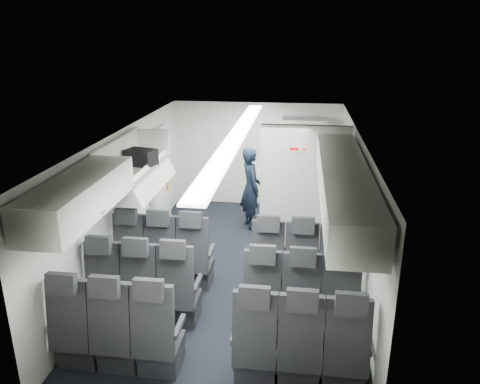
% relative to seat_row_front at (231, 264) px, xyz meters
% --- Properties ---
extents(cabin_shell, '(3.41, 6.01, 2.16)m').
position_rel_seat_row_front_xyz_m(cabin_shell, '(0.00, 0.53, 0.72)').
color(cabin_shell, black).
rests_on(cabin_shell, ground).
extents(seat_row_front, '(3.33, 0.56, 1.24)m').
position_rel_seat_row_front_xyz_m(seat_row_front, '(0.00, 0.00, 0.00)').
color(seat_row_front, '#27272A').
rests_on(seat_row_front, cabin_shell).
extents(seat_row_mid, '(3.33, 0.56, 1.24)m').
position_rel_seat_row_front_xyz_m(seat_row_mid, '(0.00, -0.90, 0.00)').
color(seat_row_mid, '#27272A').
rests_on(seat_row_mid, cabin_shell).
extents(seat_row_rear, '(3.33, 0.56, 1.24)m').
position_rel_seat_row_front_xyz_m(seat_row_rear, '(0.00, -1.80, 0.00)').
color(seat_row_rear, '#27272A').
rests_on(seat_row_rear, cabin_shell).
extents(overhead_bin_left_rear, '(0.53, 1.80, 0.40)m').
position_rel_seat_row_front_xyz_m(overhead_bin_left_rear, '(-1.40, -1.47, 1.46)').
color(overhead_bin_left_rear, white).
rests_on(overhead_bin_left_rear, cabin_shell).
extents(overhead_bin_left_front_open, '(0.64, 1.70, 0.72)m').
position_rel_seat_row_front_xyz_m(overhead_bin_left_front_open, '(-1.44, 0.28, 1.33)').
color(overhead_bin_left_front_open, '#9E9E93').
rests_on(overhead_bin_left_front_open, cabin_shell).
extents(overhead_bin_right_rear, '(0.53, 1.80, 0.40)m').
position_rel_seat_row_front_xyz_m(overhead_bin_right_rear, '(1.40, -1.47, 1.46)').
color(overhead_bin_right_rear, white).
rests_on(overhead_bin_right_rear, cabin_shell).
extents(overhead_bin_right_front, '(0.53, 1.70, 0.40)m').
position_rel_seat_row_front_xyz_m(overhead_bin_right_front, '(1.40, 0.28, 1.46)').
color(overhead_bin_right_front, white).
rests_on(overhead_bin_right_front, cabin_shell).
extents(bulkhead_partition, '(1.40, 0.15, 2.13)m').
position_rel_seat_row_front_xyz_m(bulkhead_partition, '(0.98, 1.33, 0.67)').
color(bulkhead_partition, white).
rests_on(bulkhead_partition, cabin_shell).
extents(galley_unit, '(0.85, 0.52, 1.90)m').
position_rel_seat_row_front_xyz_m(galley_unit, '(0.95, 3.25, 0.55)').
color(galley_unit, '#939399').
rests_on(galley_unit, cabin_shell).
extents(boarding_door, '(0.12, 1.27, 1.86)m').
position_rel_seat_row_front_xyz_m(boarding_door, '(-1.64, 2.09, 0.55)').
color(boarding_door, silver).
rests_on(boarding_door, cabin_shell).
extents(flight_attendant, '(0.56, 0.66, 1.53)m').
position_rel_seat_row_front_xyz_m(flight_attendant, '(0.02, 2.28, 0.36)').
color(flight_attendant, black).
rests_on(flight_attendant, ground).
extents(carry_on_bag, '(0.47, 0.38, 0.25)m').
position_rel_seat_row_front_xyz_m(carry_on_bag, '(-1.37, 0.43, 1.37)').
color(carry_on_bag, black).
rests_on(carry_on_bag, overhead_bin_left_front_open).
extents(papers, '(0.17, 0.09, 0.13)m').
position_rel_seat_row_front_xyz_m(papers, '(0.21, 2.23, 0.69)').
color(papers, white).
rests_on(papers, flight_attendant).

